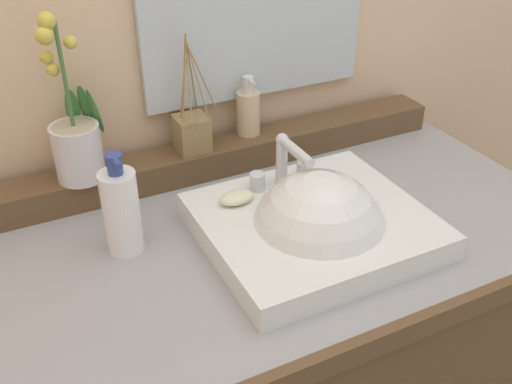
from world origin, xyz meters
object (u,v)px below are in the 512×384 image
soap_dispenser (248,111)px  reed_diffuser (192,132)px  lotion_bottle (121,210)px  potted_plant (76,139)px  soap_bar (236,198)px  sink_basin (316,232)px

soap_dispenser → reed_diffuser: size_ratio=0.54×
soap_dispenser → reed_diffuser: (-0.15, -0.02, -0.01)m
soap_dispenser → lotion_bottle: 0.43m
lotion_bottle → potted_plant: bearing=99.3°
reed_diffuser → soap_dispenser: bearing=7.0°
soap_bar → potted_plant: potted_plant is taller
soap_dispenser → potted_plant: bearing=-175.7°
potted_plant → soap_dispenser: size_ratio=2.42×
potted_plant → lotion_bottle: potted_plant is taller
potted_plant → soap_bar: bearing=-40.4°
sink_basin → lotion_bottle: bearing=157.8°
soap_bar → soap_dispenser: 0.29m
sink_basin → soap_dispenser: soap_dispenser is taller
soap_bar → potted_plant: 0.34m
sink_basin → potted_plant: potted_plant is taller
potted_plant → lotion_bottle: 0.21m
sink_basin → soap_bar: (-0.11, 0.11, 0.05)m
soap_bar → reed_diffuser: size_ratio=0.27×
reed_diffuser → lotion_bottle: 0.30m
reed_diffuser → lotion_bottle: size_ratio=1.30×
potted_plant → lotion_bottle: size_ratio=1.68×
reed_diffuser → sink_basin: bearing=-70.9°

